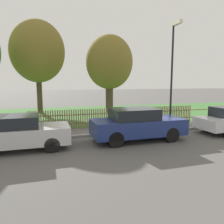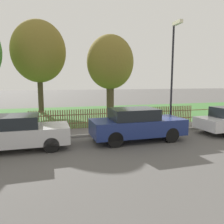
# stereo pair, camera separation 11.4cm
# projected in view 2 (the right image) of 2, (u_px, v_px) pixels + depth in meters

# --- Properties ---
(ground_plane) EXTENTS (120.00, 120.00, 0.00)m
(ground_plane) POSITION_uv_depth(u_px,v_px,m) (130.00, 134.00, 11.42)
(ground_plane) COLOR #565451
(kerb_stone) EXTENTS (35.65, 0.20, 0.12)m
(kerb_stone) POSITION_uv_depth(u_px,v_px,m) (129.00, 133.00, 11.50)
(kerb_stone) COLOR gray
(kerb_stone) RESTS_ON ground
(grass_strip) EXTENTS (35.65, 10.89, 0.01)m
(grass_strip) POSITION_uv_depth(u_px,v_px,m) (99.00, 113.00, 18.68)
(grass_strip) COLOR #3D7033
(grass_strip) RESTS_ON ground
(park_fence) EXTENTS (35.65, 0.05, 1.12)m
(park_fence) POSITION_uv_depth(u_px,v_px,m) (118.00, 117.00, 13.42)
(park_fence) COLOR brown
(park_fence) RESTS_ON ground
(parked_car_black_saloon) EXTENTS (3.87, 1.75, 1.40)m
(parked_car_black_saloon) POSITION_uv_depth(u_px,v_px,m) (19.00, 132.00, 8.79)
(parked_car_black_saloon) COLOR #BCBCC1
(parked_car_black_saloon) RESTS_ON ground
(parked_car_navy_estate) EXTENTS (4.35, 1.81, 1.52)m
(parked_car_navy_estate) POSITION_uv_depth(u_px,v_px,m) (137.00, 124.00, 10.11)
(parked_car_navy_estate) COLOR navy
(parked_car_navy_estate) RESTS_ON ground
(covered_motorcycle) EXTENTS (2.08, 0.93, 1.01)m
(covered_motorcycle) POSITION_uv_depth(u_px,v_px,m) (135.00, 118.00, 12.54)
(covered_motorcycle) COLOR black
(covered_motorcycle) RESTS_ON ground
(tree_behind_motorcycle) EXTENTS (4.59, 4.59, 7.91)m
(tree_behind_motorcycle) POSITION_uv_depth(u_px,v_px,m) (39.00, 52.00, 18.68)
(tree_behind_motorcycle) COLOR #473828
(tree_behind_motorcycle) RESTS_ON ground
(tree_mid_park) EXTENTS (4.04, 4.04, 6.70)m
(tree_mid_park) POSITION_uv_depth(u_px,v_px,m) (110.00, 63.00, 18.86)
(tree_mid_park) COLOR #473828
(tree_mid_park) RESTS_ON ground
(street_lamp) EXTENTS (0.20, 0.79, 5.91)m
(street_lamp) POSITION_uv_depth(u_px,v_px,m) (173.00, 64.00, 12.07)
(street_lamp) COLOR black
(street_lamp) RESTS_ON ground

